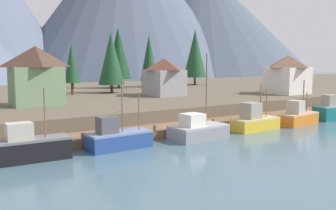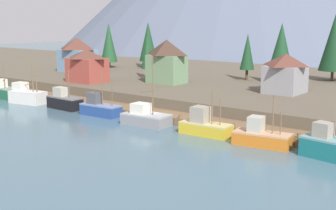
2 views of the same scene
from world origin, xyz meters
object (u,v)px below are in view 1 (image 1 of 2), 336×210
fishing_boat_black (30,147)px  fishing_boat_yellow (254,121)px  fishing_boat_blue (118,138)px  fishing_boat_teal (335,111)px  conifer_mid_left (111,59)px  house_white (288,74)px  house_grey (164,77)px  fishing_boat_grey (198,130)px  fishing_boat_orange (298,117)px  house_green (36,75)px  conifer_back_left (149,58)px  conifer_back_right (195,53)px  conifer_mid_right (118,53)px  conifer_near_left (72,63)px

fishing_boat_black → fishing_boat_yellow: fishing_boat_black is taller
fishing_boat_blue → fishing_boat_teal: fishing_boat_blue is taller
fishing_boat_yellow → conifer_mid_left: (-4.38, 30.45, 7.39)m
fishing_boat_blue → fishing_boat_yellow: size_ratio=1.04×
fishing_boat_yellow → house_white: 24.26m
fishing_boat_blue → house_grey: size_ratio=1.07×
fishing_boat_black → house_grey: 34.37m
fishing_boat_grey → fishing_boat_orange: size_ratio=1.40×
fishing_boat_yellow → house_white: house_white is taller
house_green → conifer_back_left: bearing=35.3°
fishing_boat_black → fishing_boat_grey: 17.26m
house_green → house_grey: (21.25, 2.43, -0.83)m
fishing_boat_orange → conifer_back_right: (13.25, 39.66, 8.63)m
conifer_back_right → fishing_boat_black: bearing=-140.2°
conifer_mid_right → conifer_back_right: bearing=-1.4°
fishing_boat_yellow → house_white: (20.38, 12.27, 4.75)m
house_white → fishing_boat_grey: bearing=-156.5°
house_green → fishing_boat_yellow: bearing=-42.2°
fishing_boat_black → conifer_back_left: size_ratio=0.57×
fishing_boat_yellow → fishing_boat_teal: 15.44m
conifer_near_left → fishing_boat_yellow: bearing=-70.0°
house_green → conifer_near_left: conifer_near_left is taller
house_white → conifer_mid_right: 33.55m
conifer_back_left → fishing_boat_blue: bearing=-124.2°
fishing_boat_teal → conifer_back_left: (-6.78, 39.78, 7.48)m
fishing_boat_black → fishing_boat_yellow: 26.20m
house_white → conifer_back_left: bearing=113.4°
conifer_mid_right → conifer_back_left: 7.09m
house_green → house_grey: bearing=6.5°
conifer_mid_right → house_white: bearing=-55.8°
fishing_boat_blue → conifer_mid_right: 45.26m
fishing_boat_blue → conifer_mid_left: 34.21m
fishing_boat_grey → house_grey: fishing_boat_grey is taller
house_green → conifer_mid_right: bearing=43.6°
fishing_boat_blue → house_grey: bearing=45.2°
fishing_boat_grey → fishing_boat_yellow: 8.97m
fishing_boat_orange → conifer_mid_left: bearing=102.9°
fishing_boat_grey → house_grey: bearing=61.4°
fishing_boat_black → fishing_boat_grey: bearing=-0.4°
fishing_boat_yellow → conifer_back_right: bearing=59.7°
fishing_boat_teal → conifer_mid_right: size_ratio=0.53×
fishing_boat_blue → conifer_back_left: (26.79, 39.36, 7.66)m
fishing_boat_black → conifer_near_left: 35.01m
fishing_boat_black → house_white: bearing=16.3°
fishing_boat_orange → conifer_back_left: size_ratio=0.59×
conifer_mid_left → fishing_boat_grey: bearing=-98.4°
fishing_boat_yellow → fishing_boat_orange: (7.63, -0.29, -0.09)m
fishing_boat_grey → conifer_near_left: conifer_near_left is taller
conifer_back_left → conifer_back_right: bearing=-0.1°
fishing_boat_black → conifer_mid_left: 38.06m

